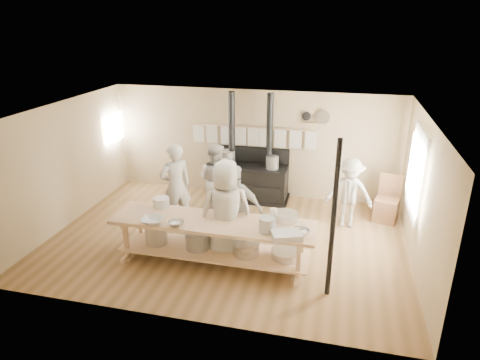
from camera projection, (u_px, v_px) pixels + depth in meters
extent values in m
plane|color=brown|center=(227.00, 239.00, 8.60)|extent=(7.00, 7.00, 0.00)
plane|color=#CCB582|center=(253.00, 143.00, 10.40)|extent=(7.00, 0.00, 7.00)
plane|color=#CCB582|center=(178.00, 242.00, 5.87)|extent=(7.00, 0.00, 7.00)
plane|color=#CCB582|center=(64.00, 165.00, 8.91)|extent=(0.00, 5.00, 5.00)
plane|color=#CCB582|center=(422.00, 196.00, 7.37)|extent=(0.00, 5.00, 5.00)
plane|color=#BFB38E|center=(225.00, 111.00, 7.67)|extent=(7.00, 7.00, 0.00)
cube|color=beige|center=(417.00, 173.00, 7.85)|extent=(0.06, 1.35, 1.65)
plane|color=white|center=(414.00, 173.00, 7.85)|extent=(0.00, 1.50, 1.50)
cube|color=beige|center=(414.00, 173.00, 7.86)|extent=(0.02, 0.03, 1.50)
plane|color=white|center=(113.00, 128.00, 10.60)|extent=(0.00, 0.90, 0.90)
cube|color=black|center=(250.00, 183.00, 10.36)|extent=(1.80, 0.70, 0.85)
cube|color=black|center=(249.00, 197.00, 10.49)|extent=(1.90, 0.75, 0.10)
cube|color=black|center=(252.00, 154.00, 10.40)|extent=(1.80, 0.12, 0.35)
cylinder|color=black|center=(232.00, 129.00, 10.03)|extent=(0.15, 0.15, 1.75)
cylinder|color=black|center=(270.00, 131.00, 9.83)|extent=(0.15, 0.15, 1.75)
cylinder|color=#B2B2B7|center=(227.00, 158.00, 10.26)|extent=(0.36, 0.36, 0.34)
cylinder|color=gray|center=(272.00, 162.00, 9.98)|extent=(0.30, 0.30, 0.30)
cylinder|color=tan|center=(253.00, 127.00, 10.16)|extent=(3.00, 0.04, 0.04)
cube|color=white|center=(199.00, 133.00, 10.54)|extent=(0.28, 0.01, 0.46)
cube|color=white|center=(212.00, 134.00, 10.46)|extent=(0.28, 0.01, 0.46)
cube|color=white|center=(226.00, 135.00, 10.39)|extent=(0.28, 0.01, 0.46)
cube|color=white|center=(239.00, 136.00, 10.32)|extent=(0.28, 0.01, 0.46)
cube|color=white|center=(253.00, 136.00, 10.24)|extent=(0.28, 0.01, 0.46)
cube|color=white|center=(266.00, 137.00, 10.17)|extent=(0.28, 0.01, 0.46)
cube|color=white|center=(281.00, 138.00, 10.09)|extent=(0.28, 0.01, 0.46)
cube|color=white|center=(295.00, 139.00, 10.02)|extent=(0.28, 0.01, 0.46)
cube|color=white|center=(309.00, 140.00, 9.94)|extent=(0.28, 0.01, 0.46)
cube|color=tan|center=(313.00, 123.00, 9.81)|extent=(0.50, 0.14, 0.03)
cylinder|color=black|center=(306.00, 116.00, 9.80)|extent=(0.20, 0.04, 0.20)
cylinder|color=silver|center=(323.00, 117.00, 9.72)|extent=(0.32, 0.03, 0.32)
cube|color=tan|center=(213.00, 222.00, 7.49)|extent=(3.60, 0.90, 0.06)
cube|color=tan|center=(214.00, 251.00, 7.70)|extent=(3.40, 0.80, 0.04)
cube|color=tan|center=(214.00, 253.00, 7.72)|extent=(3.30, 0.06, 0.06)
cube|color=tan|center=(126.00, 240.00, 7.70)|extent=(0.07, 0.07, 0.85)
cube|color=tan|center=(141.00, 225.00, 8.25)|extent=(0.07, 0.07, 0.85)
cube|color=tan|center=(298.00, 262.00, 7.02)|extent=(0.07, 0.07, 0.85)
cube|color=tan|center=(302.00, 244.00, 7.57)|extent=(0.07, 0.07, 0.85)
cylinder|color=#B2B2B7|center=(156.00, 233.00, 7.86)|extent=(0.40, 0.40, 0.38)
cylinder|color=gray|center=(198.00, 240.00, 7.70)|extent=(0.44, 0.44, 0.30)
cylinder|color=silver|center=(246.00, 248.00, 7.52)|extent=(0.48, 0.48, 0.22)
cylinder|color=silver|center=(286.00, 255.00, 7.38)|extent=(0.52, 0.52, 0.14)
cylinder|color=black|center=(333.00, 221.00, 6.46)|extent=(0.08, 0.08, 2.60)
imported|color=#A29D8F|center=(176.00, 186.00, 8.82)|extent=(0.79, 0.77, 1.83)
imported|color=#A29D8F|center=(215.00, 180.00, 9.40)|extent=(0.96, 0.84, 1.67)
imported|color=#A29D8F|center=(226.00, 211.00, 7.60)|extent=(1.08, 0.88, 1.90)
imported|color=#A29D8F|center=(236.00, 209.00, 7.93)|extent=(1.01, 0.44, 1.70)
imported|color=#A29D8F|center=(349.00, 193.00, 8.90)|extent=(1.01, 0.61, 1.51)
cube|color=brown|center=(386.00, 210.00, 9.31)|extent=(0.58, 0.58, 0.51)
cube|color=brown|center=(391.00, 186.00, 9.31)|extent=(0.48, 0.16, 0.57)
imported|color=silver|center=(152.00, 221.00, 7.39)|extent=(0.43, 0.43, 0.09)
imported|color=silver|center=(176.00, 224.00, 7.29)|extent=(0.38, 0.38, 0.09)
imported|color=silver|center=(285.00, 235.00, 6.90)|extent=(0.48, 0.48, 0.10)
imported|color=silver|center=(301.00, 232.00, 7.00)|extent=(0.38, 0.38, 0.09)
cube|color=#B2B2B7|center=(287.00, 236.00, 6.87)|extent=(0.56, 0.47, 0.11)
cylinder|color=silver|center=(286.00, 217.00, 7.49)|extent=(0.47, 0.47, 0.14)
cylinder|color=gray|center=(267.00, 225.00, 7.07)|extent=(0.35, 0.35, 0.25)
cylinder|color=silver|center=(161.00, 202.00, 7.99)|extent=(0.35, 0.35, 0.18)
cylinder|color=silver|center=(273.00, 214.00, 7.52)|extent=(0.13, 0.13, 0.19)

